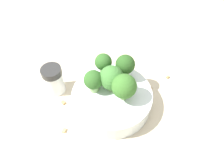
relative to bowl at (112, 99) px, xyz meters
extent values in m
plane|color=beige|center=(0.00, 0.00, -0.02)|extent=(3.00, 3.00, 0.00)
cylinder|color=silver|center=(0.00, 0.00, 0.00)|extent=(0.15, 0.15, 0.04)
cylinder|color=#8EB770|center=(-0.02, 0.03, 0.03)|extent=(0.02, 0.02, 0.02)
sphere|color=#2D5B23|center=(-0.02, 0.03, 0.05)|extent=(0.04, 0.04, 0.04)
cylinder|color=#8EB770|center=(0.05, 0.02, 0.03)|extent=(0.03, 0.03, 0.03)
sphere|color=#28511E|center=(0.05, 0.02, 0.05)|extent=(0.04, 0.04, 0.04)
cylinder|color=#7A9E5B|center=(0.01, -0.02, 0.03)|extent=(0.02, 0.02, 0.03)
sphere|color=#386B28|center=(0.01, -0.02, 0.05)|extent=(0.04, 0.04, 0.04)
cylinder|color=#84AD66|center=(0.02, 0.05, 0.03)|extent=(0.02, 0.02, 0.03)
sphere|color=#2D5B23|center=(0.02, 0.05, 0.05)|extent=(0.03, 0.03, 0.03)
cylinder|color=#84AD66|center=(0.01, 0.01, 0.03)|extent=(0.02, 0.02, 0.02)
sphere|color=#3D7533|center=(0.01, 0.01, 0.05)|extent=(0.05, 0.05, 0.05)
cylinder|color=silver|center=(-0.07, 0.10, 0.01)|extent=(0.04, 0.04, 0.05)
cylinder|color=#2D2D2D|center=(-0.07, 0.10, 0.04)|extent=(0.04, 0.04, 0.01)
cube|color=#AD7F4C|center=(-0.08, 0.06, -0.01)|extent=(0.01, 0.01, 0.01)
cube|color=tan|center=(-0.11, 0.01, -0.01)|extent=(0.01, 0.01, 0.01)
cube|color=#AD7F4C|center=(0.14, -0.02, -0.01)|extent=(0.01, 0.01, 0.01)
cube|color=olive|center=(0.09, -0.02, -0.02)|extent=(0.01, 0.01, 0.01)
camera|label=1|loc=(-0.15, -0.19, 0.35)|focal=35.00mm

